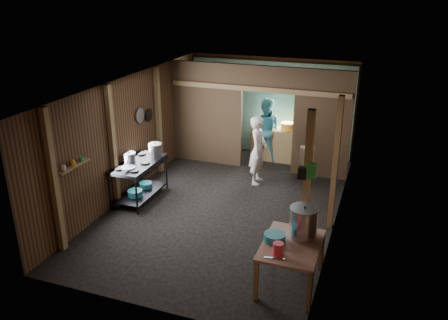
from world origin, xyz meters
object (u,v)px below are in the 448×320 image
at_px(stock_pot, 304,223).
at_px(stove_pot_large, 155,150).
at_px(prep_table, 291,264).
at_px(yellow_tub, 287,126).
at_px(gas_range, 139,181).
at_px(cook, 258,150).
at_px(pink_bucket, 278,249).

bearing_deg(stock_pot, stove_pot_large, 150.73).
height_order(prep_table, yellow_tub, yellow_tub).
xyz_separation_m(gas_range, cook, (2.16, 1.71, 0.38)).
height_order(gas_range, pink_bucket, pink_bucket).
bearing_deg(cook, pink_bucket, -162.63).
distance_m(gas_range, prep_table, 4.14).
height_order(gas_range, stove_pot_large, stove_pot_large).
height_order(prep_table, stock_pot, stock_pot).
distance_m(pink_bucket, yellow_tub, 5.63).
bearing_deg(stove_pot_large, stock_pot, -29.27).
relative_size(prep_table, yellow_tub, 3.48).
height_order(stove_pot_large, stock_pot, stock_pot).
height_order(pink_bucket, yellow_tub, yellow_tub).
bearing_deg(yellow_tub, gas_range, -126.80).
xyz_separation_m(gas_range, pink_bucket, (3.58, -2.20, 0.38)).
relative_size(gas_range, prep_table, 1.20).
bearing_deg(yellow_tub, stove_pot_large, -129.06).
relative_size(stock_pot, yellow_tub, 1.51).
xyz_separation_m(yellow_tub, cook, (-0.33, -1.61, -0.14)).
bearing_deg(gas_range, yellow_tub, 53.20).
xyz_separation_m(pink_bucket, yellow_tub, (-1.09, 5.52, 0.14)).
bearing_deg(pink_bucket, stove_pot_large, 141.95).
relative_size(pink_bucket, cook, 0.12).
relative_size(gas_range, cook, 0.90).
xyz_separation_m(gas_range, yellow_tub, (2.48, 3.32, 0.52)).
bearing_deg(stove_pot_large, gas_range, -109.88).
distance_m(gas_range, stock_pot, 4.17).
xyz_separation_m(prep_table, pink_bucket, (-0.13, -0.35, 0.45)).
distance_m(gas_range, yellow_tub, 4.18).
bearing_deg(cook, stove_pot_large, 119.46).
bearing_deg(cook, prep_table, -159.02).
height_order(prep_table, stove_pot_large, stove_pot_large).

